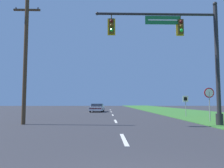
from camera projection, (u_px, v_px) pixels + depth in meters
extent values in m
cube|color=#38752D|center=(181.00, 112.00, 32.77)|extent=(10.00, 110.00, 0.04)
cube|color=silver|center=(124.00, 139.00, 8.60)|extent=(0.16, 2.80, 0.01)
cube|color=silver|center=(116.00, 121.00, 16.57)|extent=(0.16, 2.80, 0.01)
cube|color=silver|center=(113.00, 115.00, 24.54)|extent=(0.16, 2.80, 0.01)
cube|color=silver|center=(111.00, 112.00, 32.51)|extent=(0.16, 2.80, 0.01)
cube|color=silver|center=(110.00, 110.00, 40.48)|extent=(0.16, 2.80, 0.01)
cylinder|color=#232326|center=(220.00, 119.00, 13.67)|extent=(0.44, 0.44, 0.70)
cylinder|color=#232326|center=(217.00, 64.00, 13.96)|extent=(0.26, 0.26, 7.71)
sphere|color=#232326|center=(215.00, 4.00, 14.28)|extent=(0.28, 0.28, 0.28)
cylinder|color=#232326|center=(157.00, 14.00, 14.13)|extent=(7.71, 0.16, 0.16)
sphere|color=#232326|center=(97.00, 14.00, 14.03)|extent=(0.21, 0.21, 0.21)
cube|color=#196B33|center=(163.00, 20.00, 14.11)|extent=(2.26, 0.06, 0.55)
cube|color=white|center=(163.00, 20.00, 14.07)|extent=(1.90, 0.01, 0.08)
cylinder|color=#4C4214|center=(111.00, 16.00, 14.04)|extent=(0.06, 0.06, 0.35)
cube|color=yellow|center=(111.00, 27.00, 14.12)|extent=(0.50, 0.03, 1.11)
cube|color=#4C4214|center=(111.00, 26.00, 13.99)|extent=(0.34, 0.24, 0.95)
sphere|color=#4C0F0C|center=(111.00, 21.00, 13.87)|extent=(0.22, 0.22, 0.22)
sphere|color=#51380F|center=(111.00, 25.00, 13.85)|extent=(0.22, 0.22, 0.22)
sphere|color=green|center=(111.00, 30.00, 13.83)|extent=(0.22, 0.22, 0.22)
cylinder|color=#4C4214|center=(180.00, 17.00, 14.15)|extent=(0.06, 0.06, 0.35)
cube|color=yellow|center=(180.00, 28.00, 14.23)|extent=(0.50, 0.03, 1.11)
cube|color=#4C4214|center=(181.00, 27.00, 14.10)|extent=(0.34, 0.24, 0.95)
sphere|color=#4C0F0C|center=(181.00, 22.00, 13.98)|extent=(0.22, 0.22, 0.22)
sphere|color=#51380F|center=(181.00, 26.00, 13.96)|extent=(0.22, 0.22, 0.22)
sphere|color=green|center=(181.00, 30.00, 13.94)|extent=(0.22, 0.22, 0.22)
cylinder|color=black|center=(103.00, 109.00, 33.66)|extent=(0.22, 0.64, 0.64)
cylinder|color=black|center=(93.00, 109.00, 33.75)|extent=(0.22, 0.64, 0.64)
cylinder|color=black|center=(102.00, 110.00, 30.80)|extent=(0.22, 0.64, 0.64)
cylinder|color=black|center=(90.00, 110.00, 30.90)|extent=(0.22, 0.64, 0.64)
cube|color=silver|center=(97.00, 109.00, 32.29)|extent=(2.17, 4.40, 0.55)
cube|color=#283342|center=(97.00, 105.00, 32.44)|extent=(1.75, 1.92, 0.42)
cube|color=silver|center=(97.00, 104.00, 32.45)|extent=(1.71, 1.88, 0.06)
cube|color=#B71414|center=(95.00, 109.00, 30.20)|extent=(1.67, 0.20, 0.14)
cylinder|color=gray|center=(210.00, 106.00, 16.37)|extent=(0.07, 0.07, 2.20)
cylinder|color=red|center=(209.00, 93.00, 16.45)|extent=(0.76, 0.04, 0.76)
cylinder|color=white|center=(209.00, 93.00, 16.43)|extent=(0.61, 0.01, 0.61)
cylinder|color=gray|center=(186.00, 106.00, 21.40)|extent=(0.06, 0.06, 2.00)
cube|color=white|center=(185.00, 99.00, 21.46)|extent=(0.55, 0.04, 0.60)
cube|color=black|center=(186.00, 99.00, 21.44)|extent=(0.31, 0.01, 0.34)
cylinder|color=#4C3823|center=(25.00, 59.00, 14.65)|extent=(0.26, 0.26, 8.66)
cube|color=#4C3823|center=(27.00, 10.00, 14.94)|extent=(1.80, 0.12, 0.12)
cylinder|color=#333338|center=(16.00, 8.00, 14.93)|extent=(0.08, 0.08, 0.12)
cylinder|color=#333338|center=(38.00, 8.00, 14.96)|extent=(0.08, 0.08, 0.12)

